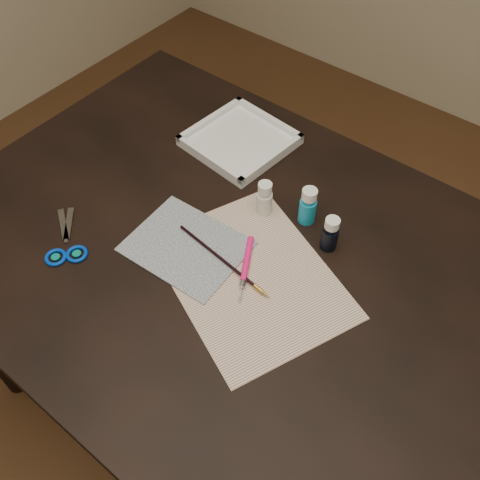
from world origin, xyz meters
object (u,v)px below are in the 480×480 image
Objects in this scene: paint_bottle_navy at (330,234)px; paint_bottle_cyan at (308,206)px; canvas at (187,246)px; palette_tray at (240,140)px; scissors at (63,236)px; paint_bottle_white at (264,198)px; paper at (250,276)px.

paint_bottle_cyan is at bearing 156.32° from paint_bottle_navy.
paint_bottle_cyan is 0.08m from paint_bottle_navy.
palette_tray is at bearing 109.22° from canvas.
paint_bottle_white is at bearing -99.12° from scissors.
paint_bottle_cyan reaches higher than paper.
paint_bottle_white is at bearing -178.88° from paint_bottle_navy.
palette_tray is at bearing 157.72° from paint_bottle_navy.
palette_tray is at bearing -70.41° from scissors.
paint_bottle_cyan reaches higher than paint_bottle_white.
palette_tray is at bearing 158.13° from paint_bottle_cyan.
paint_bottle_cyan is (0.09, 0.04, 0.00)m from paint_bottle_white.
paint_bottle_white reaches higher than canvas.
paint_bottle_cyan is (0.15, 0.21, 0.04)m from canvas.
paint_bottle_navy is 0.37m from palette_tray.
paint_bottle_cyan is at bearing 54.76° from canvas.
paint_bottle_navy is 0.48× the size of scissors.
paper is at bearing -116.86° from paint_bottle_navy.
paint_bottle_cyan is 0.52× the size of scissors.
paint_bottle_cyan is at bearing 88.82° from paper.
paper is 0.39m from palette_tray.
paint_bottle_navy reaches higher than canvas.
paper is 4.31× the size of paint_bottle_cyan.
scissors is (-0.37, -0.16, 0.00)m from paper.
paint_bottle_cyan reaches higher than canvas.
scissors is at bearing -136.33° from paint_bottle_cyan.
paint_bottle_navy reaches higher than paper.
paint_bottle_white is at bearing 117.83° from paper.
paint_bottle_navy is 0.38× the size of palette_tray.
paper is 0.20m from paint_bottle_cyan.
scissors is at bearing -147.50° from canvas.
paper is at bearing -48.87° from palette_tray.
paint_bottle_cyan is at bearing -21.87° from palette_tray.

